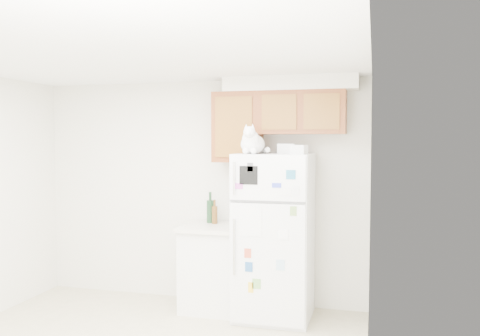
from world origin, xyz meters
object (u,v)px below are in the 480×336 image
(base_counter, at_px, (213,267))
(cat, at_px, (252,143))
(storage_box_back, at_px, (287,149))
(storage_box_front, at_px, (299,150))
(bottle_green, at_px, (210,207))
(refrigerator, at_px, (274,236))
(bottle_amber, at_px, (215,212))

(base_counter, bearing_deg, cat, -25.31)
(cat, bearing_deg, storage_box_back, 38.27)
(storage_box_front, relative_size, bottle_green, 0.44)
(storage_box_back, relative_size, bottle_green, 0.52)
(refrigerator, bearing_deg, bottle_green, 163.72)
(cat, bearing_deg, refrigerator, 39.29)
(cat, height_order, bottle_green, cat)
(cat, distance_m, bottle_green, 1.00)
(storage_box_back, bearing_deg, bottle_green, 174.61)
(base_counter, height_order, bottle_amber, bottle_amber)
(cat, xyz_separation_m, bottle_green, (-0.57, 0.38, -0.72))
(bottle_green, xyz_separation_m, bottle_amber, (0.07, -0.05, -0.04))
(storage_box_back, xyz_separation_m, bottle_amber, (-0.81, 0.09, -0.70))
(storage_box_front, distance_m, bottle_green, 1.28)
(storage_box_back, xyz_separation_m, bottle_green, (-0.88, 0.14, -0.66))
(bottle_green, bearing_deg, cat, -33.95)
(cat, xyz_separation_m, storage_box_back, (0.31, 0.25, -0.06))
(refrigerator, bearing_deg, storage_box_front, -27.25)
(base_counter, bearing_deg, bottle_green, 116.72)
(cat, height_order, storage_box_front, cat)
(storage_box_back, bearing_deg, refrigerator, -140.05)
(refrigerator, height_order, storage_box_back, storage_box_back)
(refrigerator, distance_m, storage_box_back, 0.91)
(storage_box_front, bearing_deg, cat, -161.64)
(refrigerator, xyz_separation_m, storage_box_back, (0.12, 0.09, 0.90))
(storage_box_back, bearing_deg, bottle_amber, 177.45)
(base_counter, relative_size, cat, 2.16)
(base_counter, bearing_deg, storage_box_back, 0.87)
(base_counter, height_order, bottle_green, bottle_green)
(refrigerator, xyz_separation_m, base_counter, (-0.69, 0.07, -0.39))
(base_counter, bearing_deg, refrigerator, -6.09)
(refrigerator, xyz_separation_m, cat, (-0.20, -0.16, 0.96))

